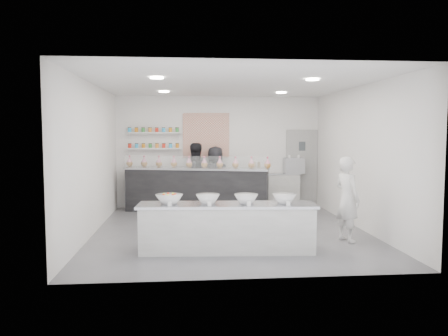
# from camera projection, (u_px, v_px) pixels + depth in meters

# --- Properties ---
(floor) EXTENTS (6.00, 6.00, 0.00)m
(floor) POSITION_uv_depth(u_px,v_px,m) (230.00, 231.00, 9.02)
(floor) COLOR #515156
(floor) RESTS_ON ground
(ceiling) EXTENTS (6.00, 6.00, 0.00)m
(ceiling) POSITION_uv_depth(u_px,v_px,m) (230.00, 84.00, 8.78)
(ceiling) COLOR white
(ceiling) RESTS_ON floor
(back_wall) EXTENTS (5.50, 0.00, 5.50)m
(back_wall) POSITION_uv_depth(u_px,v_px,m) (219.00, 152.00, 11.88)
(back_wall) COLOR white
(back_wall) RESTS_ON floor
(left_wall) EXTENTS (0.00, 6.00, 6.00)m
(left_wall) POSITION_uv_depth(u_px,v_px,m) (92.00, 159.00, 8.66)
(left_wall) COLOR white
(left_wall) RESTS_ON floor
(right_wall) EXTENTS (0.00, 6.00, 6.00)m
(right_wall) POSITION_uv_depth(u_px,v_px,m) (360.00, 158.00, 9.14)
(right_wall) COLOR white
(right_wall) RESTS_ON floor
(back_door) EXTENTS (0.88, 0.04, 2.10)m
(back_door) POSITION_uv_depth(u_px,v_px,m) (302.00, 168.00, 12.09)
(back_door) COLOR #959592
(back_door) RESTS_ON floor
(pattern_panel) EXTENTS (1.25, 0.03, 1.20)m
(pattern_panel) POSITION_uv_depth(u_px,v_px,m) (206.00, 135.00, 11.79)
(pattern_panel) COLOR #B64827
(pattern_panel) RESTS_ON back_wall
(jar_shelf_lower) EXTENTS (1.45, 0.22, 0.04)m
(jar_shelf_lower) POSITION_uv_depth(u_px,v_px,m) (154.00, 149.00, 11.62)
(jar_shelf_lower) COLOR silver
(jar_shelf_lower) RESTS_ON back_wall
(jar_shelf_upper) EXTENTS (1.45, 0.22, 0.04)m
(jar_shelf_upper) POSITION_uv_depth(u_px,v_px,m) (154.00, 133.00, 11.59)
(jar_shelf_upper) COLOR silver
(jar_shelf_upper) RESTS_ON back_wall
(preserve_jars) EXTENTS (1.45, 0.10, 0.56)m
(preserve_jars) POSITION_uv_depth(u_px,v_px,m) (154.00, 138.00, 11.58)
(preserve_jars) COLOR red
(preserve_jars) RESTS_ON jar_shelf_lower
(downlight_0) EXTENTS (0.24, 0.24, 0.02)m
(downlight_0) POSITION_uv_depth(u_px,v_px,m) (157.00, 78.00, 7.67)
(downlight_0) COLOR white
(downlight_0) RESTS_ON ceiling
(downlight_1) EXTENTS (0.24, 0.24, 0.02)m
(downlight_1) POSITION_uv_depth(u_px,v_px,m) (312.00, 80.00, 7.91)
(downlight_1) COLOR white
(downlight_1) RESTS_ON ceiling
(downlight_2) EXTENTS (0.24, 0.24, 0.02)m
(downlight_2) POSITION_uv_depth(u_px,v_px,m) (164.00, 92.00, 10.25)
(downlight_2) COLOR white
(downlight_2) RESTS_ON ceiling
(downlight_3) EXTENTS (0.24, 0.24, 0.02)m
(downlight_3) POSITION_uv_depth(u_px,v_px,m) (281.00, 93.00, 10.49)
(downlight_3) COLOR white
(downlight_3) RESTS_ON ceiling
(prep_counter) EXTENTS (3.05, 0.88, 0.82)m
(prep_counter) POSITION_uv_depth(u_px,v_px,m) (227.00, 228.00, 7.42)
(prep_counter) COLOR #AEAEA9
(prep_counter) RESTS_ON floor
(back_bar) EXTENTS (3.72, 1.58, 1.14)m
(back_bar) POSITION_uv_depth(u_px,v_px,m) (197.00, 190.00, 11.15)
(back_bar) COLOR black
(back_bar) RESTS_ON floor
(sneeze_guard) EXTENTS (3.50, 0.94, 0.31)m
(sneeze_guard) POSITION_uv_depth(u_px,v_px,m) (194.00, 162.00, 10.77)
(sneeze_guard) COLOR white
(sneeze_guard) RESTS_ON back_bar
(espresso_ledge) EXTENTS (1.23, 0.39, 0.92)m
(espresso_ledge) POSITION_uv_depth(u_px,v_px,m) (276.00, 190.00, 11.88)
(espresso_ledge) COLOR #AEAEA9
(espresso_ledge) RESTS_ON floor
(espresso_machine) EXTENTS (0.53, 0.37, 0.41)m
(espresso_machine) POSITION_uv_depth(u_px,v_px,m) (294.00, 166.00, 11.87)
(espresso_machine) COLOR #93969E
(espresso_machine) RESTS_ON espresso_ledge
(cup_stacks) EXTENTS (0.24, 0.24, 0.32)m
(cup_stacks) POSITION_uv_depth(u_px,v_px,m) (256.00, 168.00, 11.78)
(cup_stacks) COLOR #958D65
(cup_stacks) RESTS_ON espresso_ledge
(prep_bowls) EXTENTS (2.38, 0.66, 0.16)m
(prep_bowls) POSITION_uv_depth(u_px,v_px,m) (227.00, 199.00, 7.38)
(prep_bowls) COLOR white
(prep_bowls) RESTS_ON prep_counter
(label_cards) EXTENTS (2.01, 0.04, 0.07)m
(label_cards) POSITION_uv_depth(u_px,v_px,m) (232.00, 207.00, 6.87)
(label_cards) COLOR white
(label_cards) RESTS_ON prep_counter
(cookie_bags) EXTENTS (3.69, 1.12, 0.29)m
(cookie_bags) POSITION_uv_depth(u_px,v_px,m) (197.00, 162.00, 11.09)
(cookie_bags) COLOR pink
(cookie_bags) RESTS_ON back_bar
(woman_prep) EXTENTS (0.55, 0.67, 1.58)m
(woman_prep) POSITION_uv_depth(u_px,v_px,m) (347.00, 199.00, 8.08)
(woman_prep) COLOR silver
(woman_prep) RESTS_ON floor
(staff_left) EXTENTS (1.02, 0.91, 1.75)m
(staff_left) POSITION_uv_depth(u_px,v_px,m) (194.00, 176.00, 11.47)
(staff_left) COLOR black
(staff_left) RESTS_ON floor
(staff_right) EXTENTS (0.90, 0.66, 1.67)m
(staff_right) POSITION_uv_depth(u_px,v_px,m) (215.00, 178.00, 11.53)
(staff_right) COLOR black
(staff_right) RESTS_ON floor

